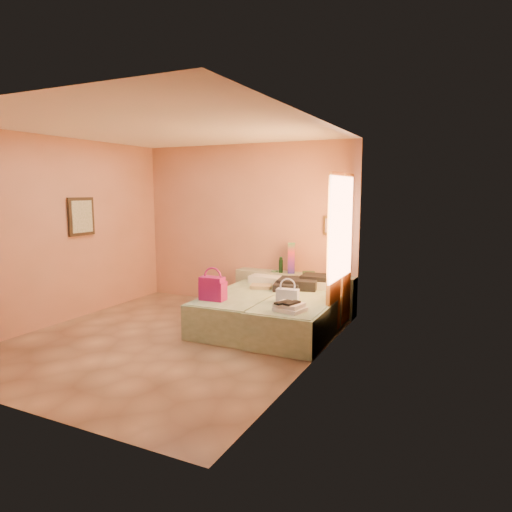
{
  "coord_description": "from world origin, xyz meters",
  "views": [
    {
      "loc": [
        3.66,
        -4.86,
        2.02
      ],
      "look_at": [
        0.88,
        0.85,
        1.09
      ],
      "focal_mm": 32.0,
      "sensor_mm": 36.0,
      "label": 1
    }
  ],
  "objects_px": {
    "bed_left": "(245,309)",
    "towel_stack": "(290,307)",
    "water_bottle": "(281,265)",
    "flower_vase": "(340,270)",
    "green_book": "(309,273)",
    "magenta_handbag": "(213,288)",
    "headboard_ledge": "(294,292)",
    "blue_handbag": "(288,296)",
    "bed_right": "(302,316)"
  },
  "relations": [
    {
      "from": "water_bottle",
      "to": "flower_vase",
      "type": "xyz_separation_m",
      "value": [
        1.0,
        0.03,
        -0.01
      ]
    },
    {
      "from": "bed_left",
      "to": "blue_handbag",
      "type": "xyz_separation_m",
      "value": [
        0.8,
        -0.31,
        0.35
      ]
    },
    {
      "from": "headboard_ledge",
      "to": "green_book",
      "type": "distance_m",
      "value": 0.42
    },
    {
      "from": "headboard_ledge",
      "to": "bed_right",
      "type": "distance_m",
      "value": 1.18
    },
    {
      "from": "towel_stack",
      "to": "headboard_ledge",
      "type": "bearing_deg",
      "value": 109.61
    },
    {
      "from": "bed_left",
      "to": "magenta_handbag",
      "type": "xyz_separation_m",
      "value": [
        -0.19,
        -0.61,
        0.41
      ]
    },
    {
      "from": "green_book",
      "to": "magenta_handbag",
      "type": "xyz_separation_m",
      "value": [
        -0.8,
        -1.7,
        -0.0
      ]
    },
    {
      "from": "towel_stack",
      "to": "green_book",
      "type": "bearing_deg",
      "value": 102.15
    },
    {
      "from": "magenta_handbag",
      "to": "towel_stack",
      "type": "distance_m",
      "value": 1.19
    },
    {
      "from": "headboard_ledge",
      "to": "towel_stack",
      "type": "height_order",
      "value": "headboard_ledge"
    },
    {
      "from": "bed_right",
      "to": "water_bottle",
      "type": "relative_size",
      "value": 7.94
    },
    {
      "from": "bed_right",
      "to": "magenta_handbag",
      "type": "xyz_separation_m",
      "value": [
        -1.09,
        -0.61,
        0.41
      ]
    },
    {
      "from": "bed_left",
      "to": "blue_handbag",
      "type": "distance_m",
      "value": 0.93
    },
    {
      "from": "flower_vase",
      "to": "towel_stack",
      "type": "height_order",
      "value": "flower_vase"
    },
    {
      "from": "bed_right",
      "to": "green_book",
      "type": "height_order",
      "value": "green_book"
    },
    {
      "from": "green_book",
      "to": "blue_handbag",
      "type": "distance_m",
      "value": 1.42
    },
    {
      "from": "water_bottle",
      "to": "magenta_handbag",
      "type": "relative_size",
      "value": 0.72
    },
    {
      "from": "flower_vase",
      "to": "bed_left",
      "type": "bearing_deg",
      "value": -138.89
    },
    {
      "from": "bed_right",
      "to": "towel_stack",
      "type": "bearing_deg",
      "value": -83.74
    },
    {
      "from": "bed_left",
      "to": "bed_right",
      "type": "bearing_deg",
      "value": -1.6
    },
    {
      "from": "bed_left",
      "to": "bed_right",
      "type": "height_order",
      "value": "same"
    },
    {
      "from": "bed_left",
      "to": "bed_right",
      "type": "xyz_separation_m",
      "value": [
        0.9,
        0.0,
        0.0
      ]
    },
    {
      "from": "water_bottle",
      "to": "flower_vase",
      "type": "bearing_deg",
      "value": 1.6
    },
    {
      "from": "headboard_ledge",
      "to": "towel_stack",
      "type": "xyz_separation_m",
      "value": [
        0.62,
        -1.74,
        0.23
      ]
    },
    {
      "from": "bed_left",
      "to": "magenta_handbag",
      "type": "distance_m",
      "value": 0.76
    },
    {
      "from": "headboard_ledge",
      "to": "towel_stack",
      "type": "distance_m",
      "value": 1.86
    },
    {
      "from": "towel_stack",
      "to": "flower_vase",
      "type": "bearing_deg",
      "value": 84.48
    },
    {
      "from": "bed_right",
      "to": "water_bottle",
      "type": "distance_m",
      "value": 1.34
    },
    {
      "from": "bed_right",
      "to": "water_bottle",
      "type": "xyz_separation_m",
      "value": [
        -0.74,
        0.98,
        0.53
      ]
    },
    {
      "from": "bed_left",
      "to": "flower_vase",
      "type": "distance_m",
      "value": 1.62
    },
    {
      "from": "magenta_handbag",
      "to": "bed_right",
      "type": "bearing_deg",
      "value": 25.46
    },
    {
      "from": "water_bottle",
      "to": "magenta_handbag",
      "type": "bearing_deg",
      "value": -102.38
    },
    {
      "from": "water_bottle",
      "to": "magenta_handbag",
      "type": "xyz_separation_m",
      "value": [
        -0.35,
        -1.59,
        -0.11
      ]
    },
    {
      "from": "headboard_ledge",
      "to": "bed_left",
      "type": "distance_m",
      "value": 1.12
    },
    {
      "from": "headboard_ledge",
      "to": "flower_vase",
      "type": "relative_size",
      "value": 8.96
    },
    {
      "from": "bed_left",
      "to": "water_bottle",
      "type": "height_order",
      "value": "water_bottle"
    },
    {
      "from": "headboard_ledge",
      "to": "flower_vase",
      "type": "height_order",
      "value": "flower_vase"
    },
    {
      "from": "green_book",
      "to": "flower_vase",
      "type": "bearing_deg",
      "value": -30.96
    },
    {
      "from": "headboard_ledge",
      "to": "blue_handbag",
      "type": "bearing_deg",
      "value": -72.44
    },
    {
      "from": "water_bottle",
      "to": "green_book",
      "type": "xyz_separation_m",
      "value": [
        0.45,
        0.11,
        -0.11
      ]
    },
    {
      "from": "headboard_ledge",
      "to": "flower_vase",
      "type": "xyz_separation_m",
      "value": [
        0.79,
        -0.04,
        0.44
      ]
    },
    {
      "from": "headboard_ledge",
      "to": "green_book",
      "type": "relative_size",
      "value": 10.12
    },
    {
      "from": "bed_left",
      "to": "towel_stack",
      "type": "height_order",
      "value": "towel_stack"
    },
    {
      "from": "headboard_ledge",
      "to": "water_bottle",
      "type": "xyz_separation_m",
      "value": [
        -0.21,
        -0.07,
        0.45
      ]
    },
    {
      "from": "bed_right",
      "to": "flower_vase",
      "type": "relative_size",
      "value": 8.74
    },
    {
      "from": "green_book",
      "to": "bed_left",
      "type": "bearing_deg",
      "value": -141.69
    },
    {
      "from": "blue_handbag",
      "to": "magenta_handbag",
      "type": "bearing_deg",
      "value": -169.79
    },
    {
      "from": "headboard_ledge",
      "to": "magenta_handbag",
      "type": "bearing_deg",
      "value": -108.79
    },
    {
      "from": "flower_vase",
      "to": "magenta_handbag",
      "type": "xyz_separation_m",
      "value": [
        -1.35,
        -1.62,
        -0.1
      ]
    },
    {
      "from": "bed_right",
      "to": "flower_vase",
      "type": "xyz_separation_m",
      "value": [
        0.26,
        1.01,
        0.51
      ]
    }
  ]
}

